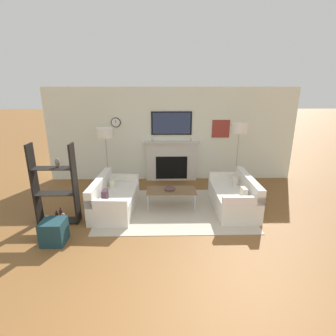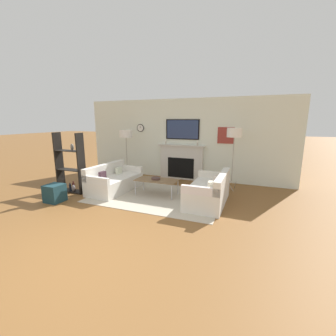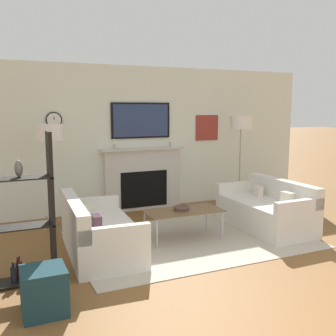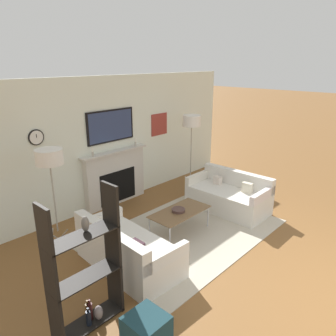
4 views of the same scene
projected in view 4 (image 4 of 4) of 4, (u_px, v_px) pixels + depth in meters
name	position (u px, v px, depth m)	size (l,w,h in m)	color
fireplace_wall	(111.00, 148.00, 6.89)	(7.22, 0.28, 2.70)	silver
area_rug	(186.00, 233.00, 5.92)	(3.38, 2.27, 0.01)	#B6AC97
couch_left	(127.00, 251.00, 4.88)	(0.94, 1.70, 0.76)	silver
couch_right	(229.00, 197.00, 6.80)	(0.85, 1.62, 0.77)	silver
coffee_table	(180.00, 213.00, 5.81)	(1.13, 0.56, 0.43)	brown
decorative_bowl	(178.00, 210.00, 5.78)	(0.24, 0.24, 0.06)	#4B342E
floor_lamp_left	(49.00, 158.00, 5.08)	(0.43, 0.43, 1.68)	#9E998E
floor_lamp_right	(192.00, 122.00, 7.50)	(0.42, 0.42, 1.79)	#9E998E
shelf_unit	(85.00, 270.00, 3.67)	(0.84, 0.28, 1.67)	black
ottoman	(147.00, 334.00, 3.47)	(0.41, 0.41, 0.44)	#19373E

